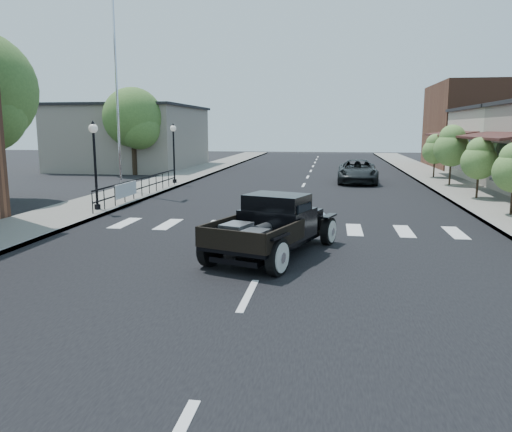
# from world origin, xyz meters

# --- Properties ---
(ground) EXTENTS (120.00, 120.00, 0.00)m
(ground) POSITION_xyz_m (0.00, 0.00, 0.00)
(ground) COLOR black
(ground) RESTS_ON ground
(road) EXTENTS (14.00, 80.00, 0.02)m
(road) POSITION_xyz_m (0.00, 15.00, 0.01)
(road) COLOR black
(road) RESTS_ON ground
(road_markings) EXTENTS (12.00, 60.00, 0.06)m
(road_markings) POSITION_xyz_m (0.00, 10.00, 0.00)
(road_markings) COLOR silver
(road_markings) RESTS_ON ground
(sidewalk_left) EXTENTS (3.00, 80.00, 0.15)m
(sidewalk_left) POSITION_xyz_m (-8.50, 15.00, 0.07)
(sidewalk_left) COLOR gray
(sidewalk_left) RESTS_ON ground
(sidewalk_right) EXTENTS (3.00, 80.00, 0.15)m
(sidewalk_right) POSITION_xyz_m (8.50, 15.00, 0.07)
(sidewalk_right) COLOR gray
(sidewalk_right) RESTS_ON ground
(low_building_left) EXTENTS (10.00, 12.00, 5.00)m
(low_building_left) POSITION_xyz_m (-15.00, 28.00, 2.50)
(low_building_left) COLOR gray
(low_building_left) RESTS_ON ground
(far_building_right) EXTENTS (11.00, 10.00, 7.00)m
(far_building_right) POSITION_xyz_m (15.50, 32.00, 3.50)
(far_building_right) COLOR brown
(far_building_right) RESTS_ON ground
(railing) EXTENTS (0.08, 10.00, 1.00)m
(railing) POSITION_xyz_m (-7.30, 10.00, 0.65)
(railing) COLOR black
(railing) RESTS_ON sidewalk_left
(banner) EXTENTS (0.04, 2.20, 0.60)m
(banner) POSITION_xyz_m (-7.22, 8.00, 0.45)
(banner) COLOR silver
(banner) RESTS_ON sidewalk_left
(lamp_post_b) EXTENTS (0.36, 0.36, 3.48)m
(lamp_post_b) POSITION_xyz_m (-7.60, 6.00, 1.89)
(lamp_post_b) COLOR black
(lamp_post_b) RESTS_ON sidewalk_left
(lamp_post_c) EXTENTS (0.36, 0.36, 3.48)m
(lamp_post_c) POSITION_xyz_m (-7.60, 16.00, 1.89)
(lamp_post_c) COLOR black
(lamp_post_c) RESTS_ON sidewalk_left
(flagpole) EXTENTS (0.12, 0.12, 12.19)m
(flagpole) POSITION_xyz_m (-9.20, 12.00, 6.24)
(flagpole) COLOR silver
(flagpole) RESTS_ON sidewalk_left
(big_tree_far) EXTENTS (4.24, 4.24, 6.22)m
(big_tree_far) POSITION_xyz_m (-12.50, 22.00, 3.11)
(big_tree_far) COLOR #43682C
(big_tree_far) RESTS_ON ground
(small_tree_c) EXTENTS (1.61, 1.61, 2.69)m
(small_tree_c) POSITION_xyz_m (8.30, 11.74, 1.49)
(small_tree_c) COLOR #557F3A
(small_tree_c) RESTS_ON sidewalk_right
(small_tree_d) EXTENTS (1.96, 1.96, 3.27)m
(small_tree_d) POSITION_xyz_m (8.30, 17.25, 1.78)
(small_tree_d) COLOR #557F3A
(small_tree_d) RESTS_ON sidewalk_right
(small_tree_e) EXTENTS (1.64, 1.64, 2.73)m
(small_tree_e) POSITION_xyz_m (8.30, 21.81, 1.51)
(small_tree_e) COLOR #557F3A
(small_tree_e) RESTS_ON sidewalk_right
(hotrod_pickup) EXTENTS (3.69, 5.25, 1.66)m
(hotrod_pickup) POSITION_xyz_m (0.12, 0.32, 0.83)
(hotrod_pickup) COLOR black
(hotrod_pickup) RESTS_ON ground
(second_car) EXTENTS (2.50, 5.15, 1.41)m
(second_car) POSITION_xyz_m (3.20, 18.74, 0.71)
(second_car) COLOR black
(second_car) RESTS_ON ground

